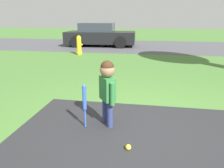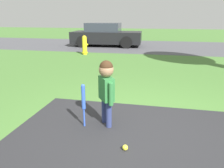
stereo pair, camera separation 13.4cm
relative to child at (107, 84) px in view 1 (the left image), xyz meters
The scene contains 7 objects.
ground_plane 0.87m from the child, 10.63° to the right, with size 60.00×60.00×0.00m, color #477533.
street_strip 9.96m from the child, 86.81° to the left, with size 40.00×6.00×0.01m.
child is the anchor object (origin of this frame).
baseball_bat 0.41m from the child, 158.25° to the right, with size 0.06×0.06×0.68m.
sports_ball 0.97m from the child, 58.00° to the right, with size 0.07×0.07×0.07m.
fire_hydrant 6.81m from the child, 111.78° to the left, with size 0.29×0.26×0.84m.
parked_car 9.78m from the child, 103.66° to the left, with size 4.02×2.10×1.30m.
Camera 1 is at (0.05, -2.93, 1.62)m, focal length 35.00 mm.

